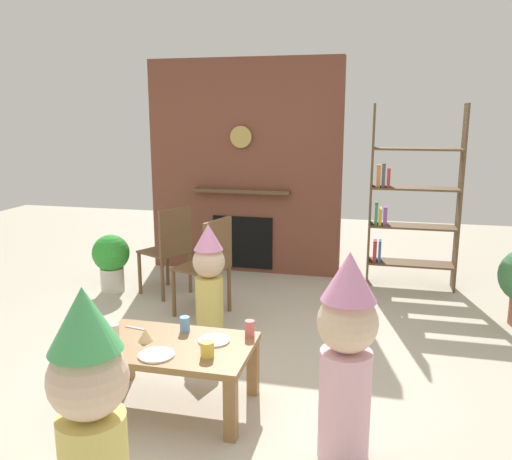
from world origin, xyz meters
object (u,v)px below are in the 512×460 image
object	(u,v)px
paper_cup_near_left	(114,332)
paper_plate_rear	(156,355)
paper_cup_near_right	(185,324)
birthday_cake_slice	(146,335)
paper_cup_far_left	(207,349)
paper_cup_center	(98,339)
bookshelf	(407,204)
dining_chair_left	(170,246)
dining_chair_middle	(210,261)
potted_plant_short	(111,259)
child_by_the_chairs	(209,278)
coffee_table	(173,354)
paper_plate_front	(214,340)
paper_cup_far_right	(250,328)
child_in_pink	(346,352)
child_with_cone_hat	(91,418)

from	to	relation	value
paper_cup_near_left	paper_plate_rear	distance (m)	0.38
paper_cup_near_right	birthday_cake_slice	world-z (taller)	paper_cup_near_right
paper_cup_far_left	paper_cup_center	bearing A→B (deg)	-178.06
bookshelf	paper_cup_center	size ratio (longest dim) A/B	20.06
dining_chair_left	dining_chair_middle	distance (m)	0.72
potted_plant_short	paper_cup_near_right	bearing A→B (deg)	-49.65
child_by_the_chairs	dining_chair_middle	size ratio (longest dim) A/B	1.05
paper_cup_center	paper_cup_far_left	distance (m)	0.69
coffee_table	bookshelf	bearing A→B (deg)	62.52
paper_cup_near_left	paper_cup_center	size ratio (longest dim) A/B	1.06
paper_plate_front	dining_chair_left	distance (m)	2.15
paper_cup_far_left	potted_plant_short	size ratio (longest dim) A/B	0.15
paper_plate_front	potted_plant_short	world-z (taller)	potted_plant_short
paper_cup_far_left	potted_plant_short	bearing A→B (deg)	130.22
paper_cup_far_right	dining_chair_middle	size ratio (longest dim) A/B	0.12
paper_cup_center	paper_plate_front	world-z (taller)	paper_cup_center
paper_cup_near_left	paper_cup_far_right	size ratio (longest dim) A/B	0.97
paper_plate_rear	child_by_the_chairs	xyz separation A→B (m)	(-0.09, 1.25, 0.08)
paper_cup_near_left	child_in_pink	distance (m)	1.46
paper_plate_rear	dining_chair_middle	xyz separation A→B (m)	(-0.23, 1.68, 0.09)
potted_plant_short	coffee_table	bearing A→B (deg)	-52.86
paper_cup_far_left	paper_plate_rear	distance (m)	0.30
coffee_table	paper_cup_far_right	bearing A→B (deg)	27.35
dining_chair_middle	potted_plant_short	size ratio (longest dim) A/B	1.51
paper_cup_far_right	paper_plate_front	bearing A→B (deg)	-146.79
paper_plate_rear	paper_cup_far_left	bearing A→B (deg)	12.25
paper_cup_center	dining_chair_left	size ratio (longest dim) A/B	0.11
child_in_pink	paper_cup_near_left	bearing A→B (deg)	4.45
potted_plant_short	paper_cup_near_left	bearing A→B (deg)	-60.90
paper_cup_far_right	coffee_table	bearing A→B (deg)	-152.65
paper_cup_near_left	paper_plate_rear	bearing A→B (deg)	-23.44
birthday_cake_slice	dining_chair_left	xyz separation A→B (m)	(-0.65, 1.95, 0.06)
child_with_cone_hat	paper_cup_near_left	bearing A→B (deg)	18.02
paper_plate_rear	child_in_pink	size ratio (longest dim) A/B	0.19
paper_cup_far_left	paper_plate_front	distance (m)	0.21
paper_cup_center	paper_cup_near_left	bearing A→B (deg)	64.47
paper_cup_near_left	paper_cup_near_right	size ratio (longest dim) A/B	1.03
birthday_cake_slice	paper_cup_near_left	bearing A→B (deg)	-171.44
paper_cup_near_left	paper_cup_center	xyz separation A→B (m)	(-0.05, -0.11, -0.00)
paper_plate_front	paper_cup_near_left	bearing A→B (deg)	-168.78
coffee_table	paper_cup_near_right	xyz separation A→B (m)	(0.01, 0.20, 0.12)
paper_cup_far_left	dining_chair_middle	xyz separation A→B (m)	(-0.52, 1.62, 0.05)
bookshelf	paper_cup_near_left	size ratio (longest dim) A/B	18.84
paper_cup_center	paper_plate_front	xyz separation A→B (m)	(0.66, 0.23, -0.04)
child_with_cone_hat	child_in_pink	size ratio (longest dim) A/B	1.02
paper_cup_near_left	paper_cup_near_right	distance (m)	0.44
child_with_cone_hat	coffee_table	bearing A→B (deg)	0.00
coffee_table	child_with_cone_hat	size ratio (longest dim) A/B	0.85
dining_chair_middle	paper_cup_far_right	bearing A→B (deg)	135.14
paper_cup_near_right	child_by_the_chairs	bearing A→B (deg)	98.18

